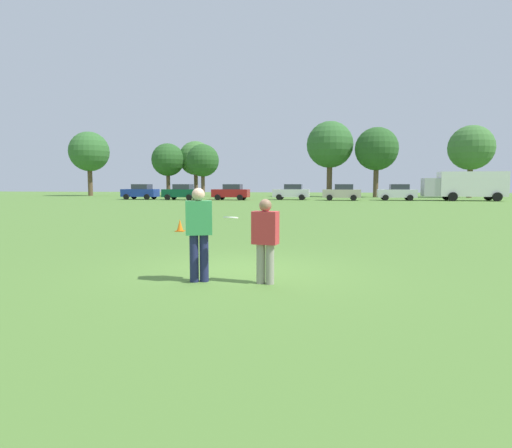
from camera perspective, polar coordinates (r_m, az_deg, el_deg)
ground_plane at (r=9.09m, az=-2.12°, el=-6.37°), size 173.84×173.84×0.00m
player_thrower at (r=8.13m, az=-7.57°, el=-0.68°), size 0.55×0.42×1.77m
player_defender at (r=7.91m, az=1.24°, el=-1.68°), size 0.50×0.35×1.57m
frisbee at (r=7.75m, az=-3.35°, el=0.84°), size 0.27×0.27×0.07m
traffic_cone at (r=17.04m, az=-10.01°, el=-0.20°), size 0.32×0.32×0.48m
parked_car_near_left at (r=53.47m, az=-15.01°, el=4.14°), size 4.25×2.31×1.82m
parked_car_mid_left at (r=51.01m, az=-9.79°, el=4.20°), size 4.25×2.31×1.82m
parked_car_center at (r=50.01m, az=-3.29°, el=4.25°), size 4.25×2.31×1.82m
parked_car_mid_right at (r=50.74m, az=4.73°, el=4.25°), size 4.25×2.31×1.82m
parked_car_near_right at (r=49.56m, az=11.30°, el=4.14°), size 4.25×2.31×1.82m
parked_car_far_right at (r=51.17m, az=18.16°, el=4.02°), size 4.25×2.31×1.82m
box_truck at (r=52.82m, az=25.93°, el=4.68°), size 8.57×3.18×3.18m
tree_west_oak at (r=72.51m, az=-21.18°, el=8.89°), size 6.10×6.10×9.91m
tree_west_maple at (r=65.85m, az=-11.57°, el=8.29°), size 4.82×4.82×7.83m
tree_center_elm at (r=66.94m, az=-7.97°, el=8.58°), size 5.12×5.12×8.32m
tree_east_birch at (r=62.35m, az=-7.05°, el=8.30°), size 4.60×4.60×7.48m
tree_east_oak at (r=64.14m, az=9.73°, el=10.26°), size 6.68×6.68×10.85m
tree_far_east_pine at (r=62.81m, az=15.65°, el=9.50°), size 5.95×5.95×9.67m
tree_far_west_pine at (r=65.41m, az=26.54°, el=8.98°), size 5.96×5.96×9.68m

